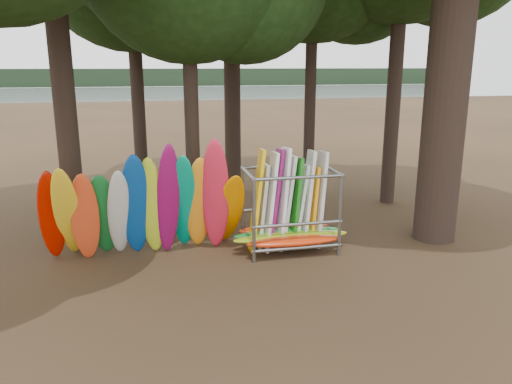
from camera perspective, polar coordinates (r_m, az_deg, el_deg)
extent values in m
plane|color=#47331E|center=(13.26, 1.77, -7.43)|extent=(120.00, 120.00, 0.00)
plane|color=gray|center=(72.16, -10.30, 10.23)|extent=(160.00, 160.00, 0.00)
cube|color=black|center=(122.00, -11.45, 12.72)|extent=(160.00, 4.00, 4.00)
cylinder|color=black|center=(17.40, -13.58, 14.19)|extent=(0.44, 0.44, 9.97)
cylinder|color=black|center=(19.40, -2.83, 19.47)|extent=(0.62, 0.62, 13.31)
cylinder|color=black|center=(18.83, 6.34, 15.47)|extent=(0.42, 0.42, 10.63)
cylinder|color=black|center=(14.47, -7.51, 13.08)|extent=(0.41, 0.41, 9.26)
cylinder|color=black|center=(18.46, 15.89, 16.77)|extent=(0.51, 0.51, 11.73)
ellipsoid|color=#B70F00|center=(13.52, -22.32, -2.54)|extent=(0.78, 1.20, 2.58)
ellipsoid|color=yellow|center=(13.22, -20.75, -2.34)|extent=(0.74, 2.11, 2.83)
ellipsoid|color=#E2431D|center=(13.18, -18.94, -2.80)|extent=(0.78, 1.00, 2.49)
ellipsoid|color=#156D2A|center=(13.41, -17.06, -2.54)|extent=(0.78, 1.23, 2.43)
ellipsoid|color=beige|center=(13.19, -15.36, -2.38)|extent=(0.76, 1.52, 2.62)
ellipsoid|color=#0A418F|center=(13.10, -13.61, -1.54)|extent=(0.80, 1.33, 2.95)
ellipsoid|color=#BED425|center=(13.17, -11.81, -1.62)|extent=(0.77, 1.15, 2.82)
ellipsoid|color=#820D50|center=(13.00, -10.02, -0.93)|extent=(0.75, 1.24, 3.16)
ellipsoid|color=#029473|center=(13.28, -8.27, -1.23)|extent=(0.72, 1.53, 2.88)
ellipsoid|color=orange|center=(13.37, -6.51, -1.30)|extent=(0.77, 1.24, 2.77)
ellipsoid|color=red|center=(13.15, -4.66, -0.41)|extent=(0.87, 1.31, 3.25)
ellipsoid|color=orange|center=(13.58, -3.04, -2.02)|extent=(0.91, 1.62, 2.32)
ellipsoid|color=red|center=(13.22, 4.46, -5.60)|extent=(2.62, 0.55, 0.24)
ellipsoid|color=#86A415|center=(13.52, 4.04, -5.13)|extent=(3.21, 0.55, 0.24)
ellipsoid|color=#1B7B2C|center=(13.81, 3.67, -4.70)|extent=(3.07, 0.55, 0.24)
ellipsoid|color=red|center=(14.19, 3.19, -4.15)|extent=(2.62, 0.55, 0.24)
cube|color=yellow|center=(13.31, 0.09, -1.05)|extent=(0.47, 0.78, 2.79)
cube|color=silver|center=(13.57, 0.66, -1.74)|extent=(0.37, 0.76, 2.35)
cube|color=silver|center=(13.36, 1.61, -1.19)|extent=(0.42, 0.79, 2.71)
cube|color=#8A1765|center=(13.61, 2.09, -0.79)|extent=(0.50, 0.80, 2.75)
cube|color=white|center=(13.48, 3.00, -0.85)|extent=(0.42, 0.82, 2.81)
cube|color=silver|center=(13.70, 3.54, -1.13)|extent=(0.45, 0.77, 2.56)
cube|color=#1B7119|center=(13.63, 4.41, -1.31)|extent=(0.39, 0.80, 2.53)
cube|color=white|center=(13.87, 4.89, -1.54)|extent=(0.50, 0.78, 2.29)
cube|color=silver|center=(13.71, 5.82, -0.87)|extent=(0.40, 0.78, 2.71)
cube|color=orange|center=(13.92, 6.35, -1.64)|extent=(0.35, 0.77, 2.24)
cube|color=silver|center=(13.81, 7.23, -0.88)|extent=(0.36, 0.79, 2.67)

